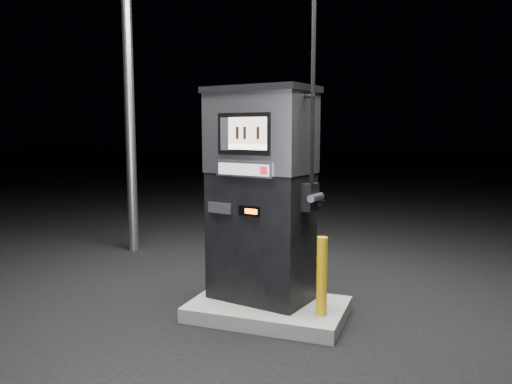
% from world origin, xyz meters
% --- Properties ---
extents(ground, '(80.00, 80.00, 0.00)m').
position_xyz_m(ground, '(0.00, 0.00, 0.00)').
color(ground, black).
rests_on(ground, ground).
extents(pump_island, '(1.60, 1.00, 0.15)m').
position_xyz_m(pump_island, '(0.00, 0.00, 0.07)').
color(pump_island, slate).
rests_on(pump_island, ground).
extents(fuel_dispenser, '(1.29, 0.88, 4.65)m').
position_xyz_m(fuel_dispenser, '(-0.12, 0.10, 1.30)').
color(fuel_dispenser, black).
rests_on(fuel_dispenser, pump_island).
extents(bollard_left, '(0.17, 0.17, 0.99)m').
position_xyz_m(bollard_left, '(-0.55, 0.16, 0.64)').
color(bollard_left, '#D69D0B').
rests_on(bollard_left, pump_island).
extents(bollard_right, '(0.11, 0.11, 0.78)m').
position_xyz_m(bollard_right, '(0.60, -0.16, 0.54)').
color(bollard_right, '#D69D0B').
rests_on(bollard_right, pump_island).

